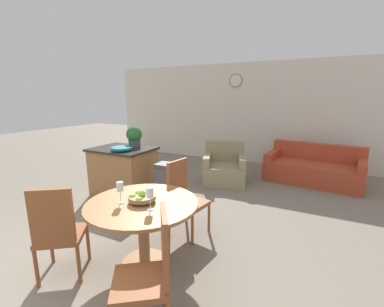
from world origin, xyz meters
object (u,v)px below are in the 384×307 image
teal_bowl (122,148)px  trash_bin (166,183)px  couch (313,169)px  fruit_bowl (142,197)px  dining_table (143,217)px  kitchen_island (124,171)px  potted_plant (134,136)px  dining_chair_near_left (58,230)px  dining_chair_far_side (184,195)px  armchair (224,169)px  dining_chair_near_right (151,269)px  wine_glass_left (120,187)px  wine_glass_right (150,193)px

teal_bowl → trash_bin: 0.98m
couch → fruit_bowl: bearing=-104.1°
dining_table → kitchen_island: bearing=136.4°
dining_table → trash_bin: dining_table is taller
fruit_bowl → potted_plant: (-1.55, 1.80, 0.30)m
kitchen_island → teal_bowl: (0.15, -0.17, 0.48)m
teal_bowl → potted_plant: size_ratio=0.98×
teal_bowl → dining_chair_near_left: bearing=-65.6°
dining_chair_near_left → kitchen_island: 2.33m
dining_chair_far_side → armchair: bearing=-164.5°
dining_chair_near_right → couch: 4.70m
fruit_bowl → wine_glass_left: bearing=-148.0°
kitchen_island → couch: size_ratio=0.54×
dining_chair_far_side → armchair: dining_chair_far_side is taller
teal_bowl → potted_plant: bearing=98.2°
kitchen_island → teal_bowl: bearing=-49.9°
dining_chair_near_right → dining_chair_far_side: size_ratio=1.00×
dining_table → teal_bowl: size_ratio=3.13×
dining_table → dining_chair_far_side: (0.05, 0.82, -0.04)m
kitchen_island → couch: bearing=37.3°
dining_table → fruit_bowl: size_ratio=4.12×
wine_glass_left → teal_bowl: size_ratio=0.61×
kitchen_island → armchair: size_ratio=0.97×
dining_chair_near_left → kitchen_island: dining_chair_near_left is taller
dining_chair_near_left → teal_bowl: bearing=78.8°
dining_chair_near_left → wine_glass_right: (0.80, 0.43, 0.37)m
teal_bowl → trash_bin: bearing=15.2°
dining_chair_far_side → wine_glass_right: size_ratio=4.35×
dining_table → wine_glass_right: (0.19, -0.11, 0.33)m
dining_chair_far_side → teal_bowl: (-1.54, 0.56, 0.40)m
teal_bowl → dining_chair_near_right: bearing=-44.5°
wine_glass_left → teal_bowl: 1.98m
fruit_bowl → armchair: size_ratio=0.25×
teal_bowl → armchair: 2.23m
potted_plant → armchair: (1.36, 1.28, -0.80)m
dining_chair_near_right → armchair: size_ratio=0.88×
dining_chair_near_right → fruit_bowl: 0.86m
dining_chair_far_side → armchair: (-0.24, 2.27, -0.24)m
dining_chair_near_left → trash_bin: size_ratio=1.43×
dining_table → trash_bin: 1.76m
dining_chair_far_side → trash_bin: (-0.78, 0.77, -0.19)m
dining_table → teal_bowl: bearing=137.1°
dining_table → dining_chair_far_side: dining_chair_far_side is taller
dining_chair_far_side → trash_bin: size_ratio=1.43×
wine_glass_right → kitchen_island: size_ratio=0.21×
wine_glass_left → dining_table: bearing=31.9°
fruit_bowl → couch: size_ratio=0.14×
dining_chair_far_side → wine_glass_left: size_ratio=4.35×
dining_table → fruit_bowl: fruit_bowl is taller
armchair → wine_glass_right: bearing=-102.0°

